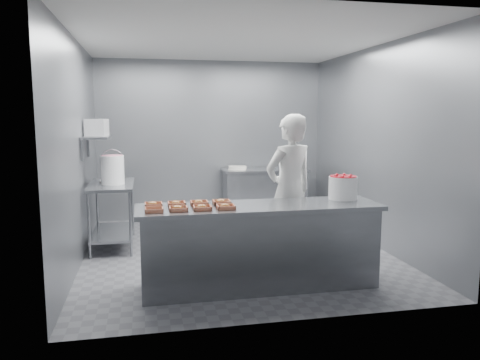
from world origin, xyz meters
name	(u,v)px	position (x,y,z in m)	size (l,w,h in m)	color
floor	(235,251)	(0.00, 0.00, 0.00)	(4.50, 4.50, 0.00)	#4C4C51
ceiling	(235,40)	(0.00, 0.00, 2.80)	(4.50, 4.50, 0.00)	white
wall_back	(211,140)	(0.00, 2.25, 1.40)	(4.00, 0.04, 2.80)	slate
wall_left	(78,151)	(-2.00, 0.00, 1.40)	(0.04, 4.50, 2.80)	slate
wall_right	(374,147)	(2.00, 0.00, 1.40)	(0.04, 4.50, 2.80)	slate
service_counter	(259,246)	(0.00, -1.35, 0.45)	(2.60, 0.70, 0.90)	slate
prep_table	(112,205)	(-1.65, 0.60, 0.59)	(0.60, 1.20, 0.90)	slate
back_counter	(264,194)	(0.90, 1.90, 0.45)	(1.50, 0.60, 0.90)	slate
wall_shelf	(97,137)	(-1.82, 0.60, 1.55)	(0.35, 0.90, 0.03)	slate
tray_0	(154,210)	(-1.11, -1.48, 0.92)	(0.19, 0.18, 0.04)	tan
tray_1	(178,208)	(-0.87, -1.48, 0.92)	(0.19, 0.18, 0.06)	tan
tray_2	(202,207)	(-0.63, -1.48, 0.92)	(0.19, 0.18, 0.06)	tan
tray_3	(226,207)	(-0.39, -1.48, 0.92)	(0.19, 0.18, 0.06)	tan
tray_4	(153,204)	(-1.11, -1.22, 0.92)	(0.19, 0.18, 0.06)	tan
tray_5	(176,204)	(-0.87, -1.22, 0.92)	(0.19, 0.18, 0.06)	tan
tray_6	(199,203)	(-0.63, -1.22, 0.92)	(0.19, 0.18, 0.06)	tan
tray_7	(221,202)	(-0.39, -1.22, 0.92)	(0.19, 0.18, 0.06)	tan
worker	(289,191)	(0.54, -0.70, 0.93)	(0.68, 0.45, 1.86)	silver
strawberry_tub	(343,187)	(1.01, -1.20, 1.04)	(0.32, 0.32, 0.27)	white
glaze_bucket	(113,169)	(-1.62, 0.53, 1.11)	(0.33, 0.31, 0.48)	white
bucket_lid	(111,181)	(-1.67, 0.73, 0.91)	(0.31, 0.31, 0.02)	white
rag	(113,179)	(-1.65, 1.04, 0.91)	(0.13, 0.11, 0.02)	#CCB28C
appliance	(97,127)	(-1.82, 0.65, 1.68)	(0.27, 0.30, 0.23)	gray
paper_stack	(237,168)	(0.41, 1.90, 0.93)	(0.30, 0.22, 0.06)	silver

